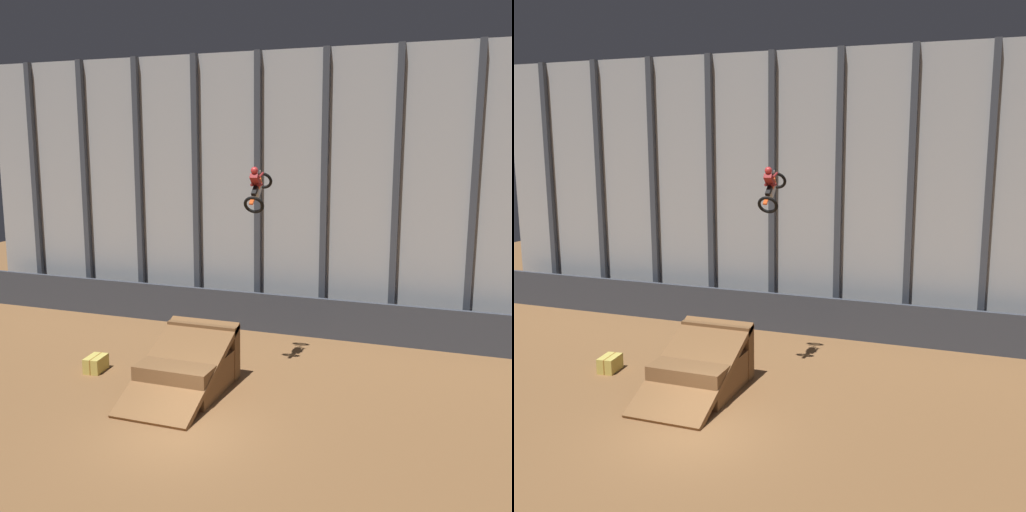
% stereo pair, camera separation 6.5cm
% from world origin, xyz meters
% --- Properties ---
extents(ground_plane, '(60.00, 60.00, 0.00)m').
position_xyz_m(ground_plane, '(0.00, 0.00, 0.00)').
color(ground_plane, brown).
extents(arena_back_wall, '(32.00, 0.40, 12.20)m').
position_xyz_m(arena_back_wall, '(0.00, 11.28, 6.10)').
color(arena_back_wall, '#ADB2B7').
rests_on(arena_back_wall, ground_plane).
extents(lower_barrier, '(31.36, 0.20, 1.74)m').
position_xyz_m(lower_barrier, '(0.00, 9.95, 0.87)').
color(lower_barrier, '#383D47').
rests_on(lower_barrier, ground_plane).
extents(dirt_ramp, '(2.62, 4.47, 2.13)m').
position_xyz_m(dirt_ramp, '(-1.23, 3.23, 0.72)').
color(dirt_ramp, brown).
rests_on(dirt_ramp, ground_plane).
extents(rider_bike_solo, '(0.84, 1.83, 1.70)m').
position_xyz_m(rider_bike_solo, '(0.35, 5.71, 6.71)').
color(rider_bike_solo, black).
extents(hay_bale_trackside, '(0.69, 0.96, 0.57)m').
position_xyz_m(hay_bale_trackside, '(-5.13, 3.42, 0.28)').
color(hay_bale_trackside, '#CCB751').
rests_on(hay_bale_trackside, ground_plane).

